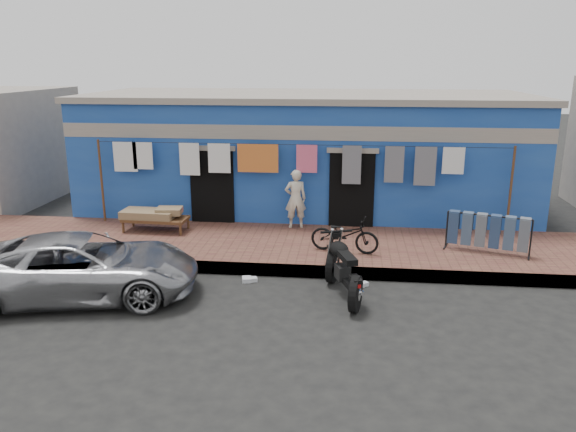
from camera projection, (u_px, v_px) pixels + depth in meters
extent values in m
plane|color=black|center=(276.00, 308.00, 9.93)|extent=(80.00, 80.00, 0.00)
cube|color=brown|center=(293.00, 248.00, 12.77)|extent=(28.00, 3.00, 0.25)
cube|color=gray|center=(286.00, 270.00, 11.39)|extent=(28.00, 0.10, 0.25)
cube|color=#1A4197|center=(307.00, 155.00, 16.21)|extent=(12.00, 5.00, 3.20)
cube|color=#9E9384|center=(300.00, 133.00, 13.62)|extent=(12.00, 0.14, 0.35)
cube|color=#9E9384|center=(308.00, 96.00, 15.76)|extent=(12.20, 5.20, 0.16)
cube|color=black|center=(212.00, 191.00, 14.18)|extent=(1.10, 0.10, 2.10)
cube|color=black|center=(351.00, 195.00, 13.81)|extent=(1.10, 0.10, 2.10)
cylinder|color=brown|center=(102.00, 181.00, 14.19)|extent=(0.06, 0.06, 2.10)
cylinder|color=brown|center=(511.00, 191.00, 13.13)|extent=(0.06, 0.06, 2.10)
cylinder|color=black|center=(298.00, 145.00, 13.39)|extent=(10.00, 0.01, 0.01)
cube|color=silver|center=(125.00, 157.00, 13.95)|extent=(0.60, 0.02, 0.74)
cube|color=silver|center=(143.00, 156.00, 13.89)|extent=(0.50, 0.02, 0.67)
cube|color=silver|center=(190.00, 159.00, 13.78)|extent=(0.50, 0.02, 0.80)
cube|color=silver|center=(219.00, 158.00, 13.69)|extent=(0.55, 0.02, 0.73)
cube|color=#CC4C26|center=(258.00, 158.00, 13.59)|extent=(1.00, 0.02, 0.69)
cube|color=#DA5677|center=(307.00, 159.00, 13.46)|extent=(0.50, 0.02, 0.67)
cube|color=slate|center=(352.00, 165.00, 13.38)|extent=(0.45, 0.02, 0.93)
cube|color=slate|center=(394.00, 164.00, 13.26)|extent=(0.45, 0.02, 0.87)
cube|color=slate|center=(425.00, 166.00, 13.20)|extent=(0.50, 0.02, 0.93)
cube|color=silver|center=(453.00, 161.00, 13.09)|extent=(0.50, 0.02, 0.63)
imported|color=#A6A6AA|center=(81.00, 266.00, 10.27)|extent=(4.62, 2.81, 1.21)
imported|color=beige|center=(296.00, 199.00, 13.70)|extent=(0.59, 0.46, 1.46)
imported|color=black|center=(345.00, 231.00, 12.00)|extent=(1.53, 0.80, 0.95)
cube|color=silver|center=(252.00, 279.00, 11.14)|extent=(0.22, 0.20, 0.08)
cube|color=silver|center=(364.00, 284.00, 10.91)|extent=(0.20, 0.20, 0.08)
cube|color=silver|center=(247.00, 279.00, 11.14)|extent=(0.22, 0.25, 0.09)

